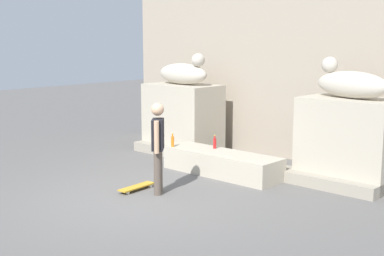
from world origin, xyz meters
The scene contains 12 objects.
ground_plane centered at (0.00, 0.00, 0.00)m, with size 40.00×40.00×0.00m, color #605E5B.
facade_wall centered at (0.00, 4.86, 3.10)m, with size 9.53×0.60×6.21m, color tan.
pedestal_left centered at (-2.23, 3.57, 0.84)m, with size 1.82×1.14×1.67m, color #B7AD99.
pedestal_right centered at (2.23, 3.57, 0.84)m, with size 1.82×1.14×1.67m, color #B7AD99.
statue_reclining_left centered at (-2.19, 3.56, 1.96)m, with size 1.64×0.68×0.78m.
statue_reclining_right centered at (2.19, 3.57, 1.96)m, with size 1.68×0.86×0.78m.
ledge_block centered at (0.00, 2.39, 0.24)m, with size 2.63×0.80×0.47m, color #B7AD99.
skater centered at (0.01, 0.56, 0.92)m, with size 0.39×0.43×1.67m.
skateboard centered at (-0.43, 0.42, 0.06)m, with size 0.25×0.81×0.08m.
bottle_red centered at (-0.36, 2.59, 0.59)m, with size 0.07×0.07×0.29m.
bottle_orange centered at (-1.15, 2.10, 0.60)m, with size 0.07×0.07×0.30m.
stair_step centered at (0.00, 2.98, 0.11)m, with size 6.28×0.50×0.23m, color gray.
Camera 1 is at (6.90, -6.00, 2.84)m, focal length 50.13 mm.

